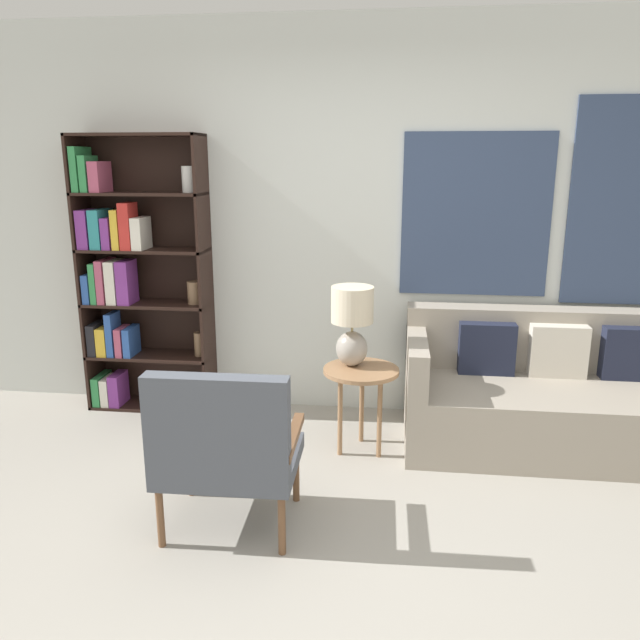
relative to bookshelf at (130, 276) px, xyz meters
The scene contains 7 objects.
ground_plane 2.58m from the bookshelf, 50.65° to the right, with size 14.00×14.00×0.00m, color #9E998E.
wall_back 1.64m from the bookshelf, ahead, with size 6.40×0.08×2.70m.
bookshelf is the anchor object (origin of this frame).
armchair 1.95m from the bookshelf, 54.59° to the right, with size 0.68×0.56×0.86m.
couch 3.01m from the bookshelf, ahead, with size 1.94×0.87×0.82m.
side_table 1.83m from the bookshelf, 18.12° to the right, with size 0.46×0.46×0.54m.
table_lamp 1.69m from the bookshelf, 16.95° to the right, with size 0.26×0.26×0.50m.
Camera 1 is at (0.35, -2.30, 1.79)m, focal length 35.00 mm.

